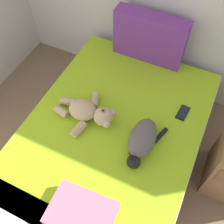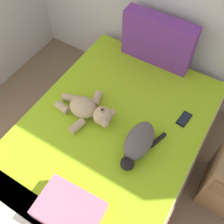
{
  "view_description": "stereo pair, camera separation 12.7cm",
  "coord_description": "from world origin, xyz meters",
  "px_view_note": "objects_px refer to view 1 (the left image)",
  "views": [
    {
      "loc": [
        1.95,
        2.09,
        2.23
      ],
      "look_at": [
        1.43,
        3.17,
        0.53
      ],
      "focal_mm": 42.85,
      "sensor_mm": 36.0,
      "label": 1
    },
    {
      "loc": [
        2.06,
        2.15,
        2.23
      ],
      "look_at": [
        1.43,
        3.17,
        0.53
      ],
      "focal_mm": 42.85,
      "sensor_mm": 36.0,
      "label": 2
    }
  ],
  "objects_px": {
    "patterned_cushion": "(149,38)",
    "cat": "(142,140)",
    "bed": "(110,146)",
    "cell_phone": "(183,113)",
    "teddy_bear": "(88,112)",
    "throw_pillow": "(82,214)"
  },
  "relations": [
    {
      "from": "patterned_cushion",
      "to": "cat",
      "type": "xyz_separation_m",
      "value": [
        0.3,
        -0.9,
        -0.15
      ]
    },
    {
      "from": "bed",
      "to": "cat",
      "type": "xyz_separation_m",
      "value": [
        0.26,
        -0.01,
        0.31
      ]
    },
    {
      "from": "bed",
      "to": "cat",
      "type": "distance_m",
      "value": 0.4
    },
    {
      "from": "cell_phone",
      "to": "patterned_cushion",
      "type": "bearing_deg",
      "value": 135.7
    },
    {
      "from": "teddy_bear",
      "to": "cell_phone",
      "type": "height_order",
      "value": "teddy_bear"
    },
    {
      "from": "cell_phone",
      "to": "cat",
      "type": "bearing_deg",
      "value": -115.37
    },
    {
      "from": "cell_phone",
      "to": "throw_pillow",
      "type": "xyz_separation_m",
      "value": [
        -0.34,
        -1.05,
        0.05
      ]
    },
    {
      "from": "cat",
      "to": "bed",
      "type": "bearing_deg",
      "value": 177.58
    },
    {
      "from": "patterned_cushion",
      "to": "cell_phone",
      "type": "relative_size",
      "value": 4.15
    },
    {
      "from": "throw_pillow",
      "to": "bed",
      "type": "bearing_deg",
      "value": 100.07
    },
    {
      "from": "bed",
      "to": "throw_pillow",
      "type": "distance_m",
      "value": 0.72
    },
    {
      "from": "patterned_cushion",
      "to": "teddy_bear",
      "type": "xyz_separation_m",
      "value": [
        -0.17,
        -0.84,
        -0.15
      ]
    },
    {
      "from": "cat",
      "to": "patterned_cushion",
      "type": "bearing_deg",
      "value": 108.49
    },
    {
      "from": "patterned_cushion",
      "to": "cat",
      "type": "height_order",
      "value": "patterned_cushion"
    },
    {
      "from": "bed",
      "to": "cell_phone",
      "type": "xyz_separation_m",
      "value": [
        0.46,
        0.4,
        0.24
      ]
    },
    {
      "from": "cell_phone",
      "to": "throw_pillow",
      "type": "distance_m",
      "value": 1.1
    },
    {
      "from": "cat",
      "to": "teddy_bear",
      "type": "distance_m",
      "value": 0.47
    },
    {
      "from": "throw_pillow",
      "to": "patterned_cushion",
      "type": "bearing_deg",
      "value": 95.79
    },
    {
      "from": "patterned_cushion",
      "to": "teddy_bear",
      "type": "relative_size",
      "value": 1.29
    },
    {
      "from": "cat",
      "to": "teddy_bear",
      "type": "relative_size",
      "value": 0.86
    },
    {
      "from": "cat",
      "to": "cell_phone",
      "type": "distance_m",
      "value": 0.46
    },
    {
      "from": "throw_pillow",
      "to": "teddy_bear",
      "type": "bearing_deg",
      "value": 115.09
    }
  ]
}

